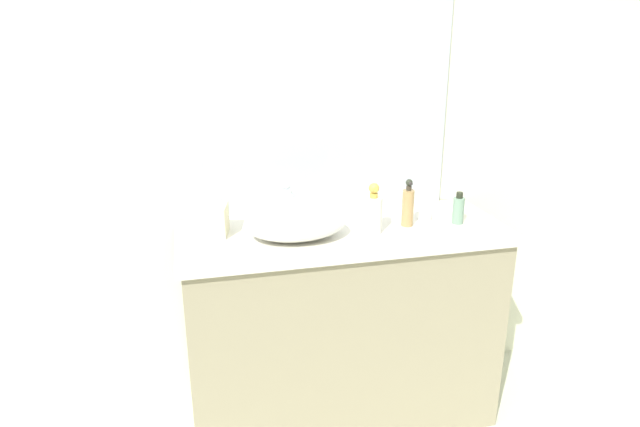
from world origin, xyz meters
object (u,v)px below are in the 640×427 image
at_px(sink_basin, 296,223).
at_px(soap_dispenser, 408,206).
at_px(lotion_bottle, 458,210).
at_px(perfume_bottle, 373,212).
at_px(tissue_box, 210,218).
at_px(candle_jar, 425,216).

distance_m(sink_basin, soap_dispenser, 0.46).
bearing_deg(soap_dispenser, lotion_bottle, -6.26).
distance_m(sink_basin, perfume_bottle, 0.30).
bearing_deg(tissue_box, candle_jar, -2.58).
bearing_deg(tissue_box, soap_dispenser, -6.33).
bearing_deg(candle_jar, tissue_box, 177.42).
xyz_separation_m(sink_basin, lotion_bottle, (0.67, 0.00, -0.00)).
relative_size(soap_dispenser, lotion_bottle, 1.47).
height_order(tissue_box, candle_jar, tissue_box).
height_order(sink_basin, tissue_box, tissue_box).
distance_m(sink_basin, candle_jar, 0.57).
xyz_separation_m(lotion_bottle, perfume_bottle, (-0.37, -0.02, 0.03)).
relative_size(perfume_bottle, candle_jar, 3.67).
xyz_separation_m(sink_basin, perfume_bottle, (0.30, -0.02, 0.02)).
bearing_deg(perfume_bottle, sink_basin, 176.95).
distance_m(tissue_box, candle_jar, 0.88).
xyz_separation_m(soap_dispenser, lotion_bottle, (0.21, -0.02, -0.02)).
distance_m(soap_dispenser, perfume_bottle, 0.17).
bearing_deg(lotion_bottle, candle_jar, 148.13).
bearing_deg(perfume_bottle, lotion_bottle, 3.23).
bearing_deg(perfume_bottle, soap_dispenser, 15.32).
xyz_separation_m(lotion_bottle, tissue_box, (-0.99, 0.11, 0.01)).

